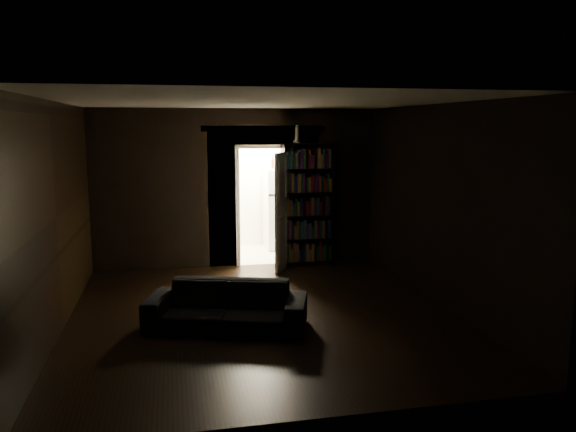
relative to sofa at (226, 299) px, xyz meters
name	(u,v)px	position (x,y,z in m)	size (l,w,h in m)	color
ground	(262,315)	(0.50, 0.40, -0.38)	(5.50, 5.50, 0.00)	black
room_walls	(249,182)	(0.49, 1.47, 1.30)	(5.02, 5.61, 2.84)	black
kitchen_alcove	(255,191)	(1.00, 4.27, 0.83)	(2.20, 1.80, 2.60)	beige
sofa	(226,299)	(0.00, 0.00, 0.00)	(1.96, 0.85, 0.76)	black
bookshelf	(307,204)	(1.75, 2.99, 0.72)	(0.90, 0.32, 2.20)	black
refrigerator	(283,208)	(1.60, 4.43, 0.45)	(0.74, 0.68, 1.65)	white
door	(283,211)	(1.27, 2.76, 0.65)	(0.85, 0.05, 2.05)	white
figurine	(297,134)	(1.57, 3.02, 1.98)	(0.10, 0.10, 0.31)	silver
bottles	(282,162)	(1.56, 4.31, 1.40)	(0.65, 0.08, 0.26)	black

